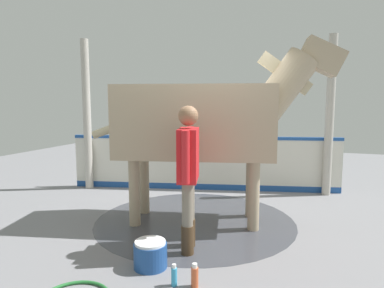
{
  "coord_description": "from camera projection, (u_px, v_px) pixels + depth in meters",
  "views": [
    {
      "loc": [
        -4.93,
        -1.61,
        1.78
      ],
      "look_at": [
        -0.75,
        -0.17,
        1.23
      ],
      "focal_mm": 31.58,
      "sensor_mm": 36.0,
      "label": 1
    }
  ],
  "objects": [
    {
      "name": "ground_plane",
      "position": [
        197.0,
        215.0,
        5.37
      ],
      "size": [
        16.0,
        16.0,
        0.02
      ],
      "primitive_type": "cube",
      "color": "gray"
    },
    {
      "name": "wet_patch",
      "position": [
        195.0,
        220.0,
        5.11
      ],
      "size": [
        2.99,
        2.99,
        0.0
      ],
      "primitive_type": "cylinder",
      "color": "#42444C",
      "rests_on": "ground"
    },
    {
      "name": "barrier_wall",
      "position": [
        204.0,
        165.0,
        6.88
      ],
      "size": [
        1.29,
        5.3,
        1.1
      ],
      "color": "silver",
      "rests_on": "ground"
    },
    {
      "name": "roof_post_near",
      "position": [
        330.0,
        116.0,
        6.37
      ],
      "size": [
        0.16,
        0.16,
        3.03
      ],
      "primitive_type": "cylinder",
      "color": "#B7B2A8",
      "rests_on": "ground"
    },
    {
      "name": "roof_post_far",
      "position": [
        87.0,
        115.0,
        6.88
      ],
      "size": [
        0.16,
        0.16,
        3.03
      ],
      "primitive_type": "cylinder",
      "color": "#B7B2A8",
      "rests_on": "ground"
    },
    {
      "name": "horse",
      "position": [
        203.0,
        120.0,
        4.91
      ],
      "size": [
        1.5,
        3.59,
        2.68
      ],
      "rotation": [
        0.0,
        0.0,
        -1.35
      ],
      "color": "tan",
      "rests_on": "ground"
    },
    {
      "name": "handler",
      "position": [
        188.0,
        168.0,
        3.97
      ],
      "size": [
        0.68,
        0.34,
        1.74
      ],
      "rotation": [
        0.0,
        0.0,
        1.82
      ],
      "color": "#47331E",
      "rests_on": "ground"
    },
    {
      "name": "wash_bucket",
      "position": [
        150.0,
        254.0,
        3.65
      ],
      "size": [
        0.36,
        0.36,
        0.3
      ],
      "color": "#1E478C",
      "rests_on": "ground"
    },
    {
      "name": "bottle_shampoo",
      "position": [
        174.0,
        276.0,
        3.28
      ],
      "size": [
        0.06,
        0.06,
        0.22
      ],
      "color": "#3399CC",
      "rests_on": "ground"
    },
    {
      "name": "bottle_spray",
      "position": [
        195.0,
        276.0,
        3.26
      ],
      "size": [
        0.07,
        0.07,
        0.24
      ],
      "color": "#CC5933",
      "rests_on": "ground"
    }
  ]
}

